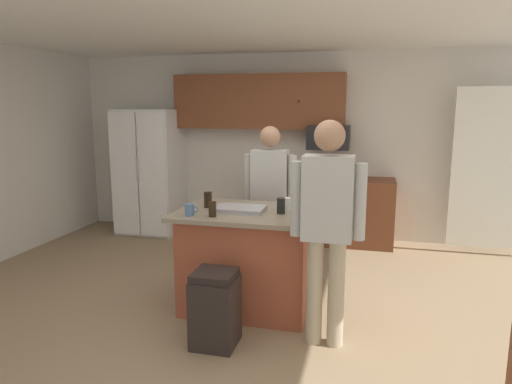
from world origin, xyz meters
TOP-DOWN VIEW (x-y plane):
  - floor at (0.00, 0.00)m, footprint 7.04×7.04m
  - ceiling at (0.00, 0.00)m, footprint 7.04×7.04m
  - back_wall at (0.00, 2.80)m, footprint 6.40×0.10m
  - french_door_window_panel at (2.60, 2.40)m, footprint 0.90×0.06m
  - cabinet_run_upper at (-0.40, 2.60)m, footprint 2.40×0.38m
  - cabinet_run_lower at (0.60, 2.48)m, footprint 1.80×0.63m
  - refrigerator at (-2.00, 2.38)m, footprint 0.87×0.76m
  - microwave_over_range at (0.60, 2.50)m, footprint 0.56×0.40m
  - kitchen_island at (0.11, 0.14)m, footprint 1.28×0.93m
  - person_guest_left at (0.87, -0.38)m, footprint 0.57×0.23m
  - person_host_foreground at (0.13, 0.95)m, footprint 0.57×0.22m
  - glass_dark_ale at (0.42, 0.10)m, footprint 0.08×0.08m
  - mug_ceramic_white at (-0.34, -0.16)m, footprint 0.12×0.08m
  - tumbler_amber at (-0.29, 0.18)m, footprint 0.07×0.07m
  - mug_blue_stoneware at (0.44, 0.28)m, footprint 0.13×0.09m
  - glass_stout_tall at (-0.13, -0.16)m, footprint 0.07×0.07m
  - serving_tray at (0.04, 0.10)m, footprint 0.44×0.30m
  - trash_bin at (0.04, -0.60)m, footprint 0.34×0.34m

SIDE VIEW (x-z plane):
  - floor at x=0.00m, z-range 0.00..0.00m
  - trash_bin at x=0.04m, z-range 0.00..0.61m
  - cabinet_run_lower at x=0.60m, z-range 0.00..0.90m
  - kitchen_island at x=0.11m, z-range 0.01..0.94m
  - refrigerator at x=-2.00m, z-range 0.00..1.82m
  - serving_tray at x=0.04m, z-range 0.93..0.97m
  - person_host_foreground at x=0.13m, z-range 0.13..1.79m
  - mug_ceramic_white at x=-0.34m, z-range 0.93..1.03m
  - mug_blue_stoneware at x=0.44m, z-range 0.93..1.04m
  - glass_stout_tall at x=-0.13m, z-range 0.93..1.06m
  - glass_dark_ale at x=0.42m, z-range 0.93..1.07m
  - tumbler_amber at x=-0.29m, z-range 0.93..1.08m
  - person_guest_left at x=0.87m, z-range 0.15..1.92m
  - french_door_window_panel at x=2.60m, z-range 0.10..2.10m
  - back_wall at x=0.00m, z-range 0.00..2.60m
  - microwave_over_range at x=0.60m, z-range 1.29..1.61m
  - cabinet_run_upper at x=-0.40m, z-range 1.55..2.30m
  - ceiling at x=0.00m, z-range 2.60..2.60m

